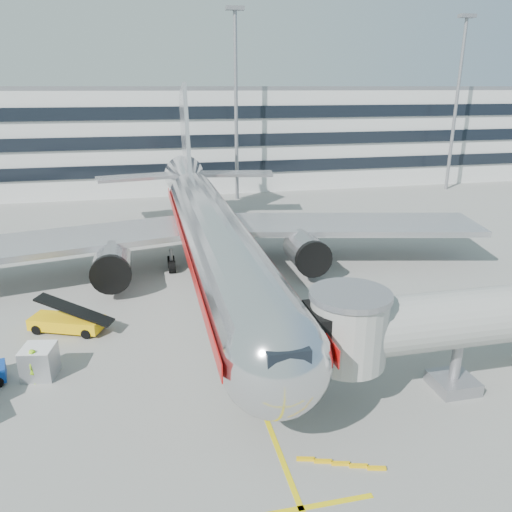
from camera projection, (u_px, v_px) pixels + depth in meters
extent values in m
plane|color=gray|center=(236.00, 340.00, 32.30)|extent=(180.00, 180.00, 0.00)
cube|color=yellow|center=(214.00, 283.00, 41.53)|extent=(0.25, 70.00, 0.01)
cube|color=yellow|center=(301.00, 508.00, 19.37)|extent=(6.00, 0.25, 0.01)
cylinder|color=silver|center=(216.00, 242.00, 38.34)|extent=(5.00, 36.00, 5.00)
sphere|color=silver|center=(276.00, 361.00, 21.71)|extent=(5.00, 5.00, 5.00)
cone|color=silver|center=(188.00, 182.00, 59.39)|extent=(5.00, 10.00, 5.00)
cube|color=black|center=(286.00, 356.00, 19.96)|extent=(1.80, 1.20, 0.90)
cube|color=#B7B7BC|center=(346.00, 224.00, 46.38)|extent=(24.95, 12.07, 0.50)
cube|color=#B7B7BC|center=(50.00, 242.00, 40.97)|extent=(24.95, 12.07, 0.50)
cylinder|color=#99999E|center=(306.00, 252.00, 42.49)|extent=(3.00, 4.20, 3.00)
cylinder|color=#99999E|center=(112.00, 266.00, 39.16)|extent=(3.00, 4.20, 3.00)
cylinder|color=black|center=(314.00, 259.00, 40.64)|extent=(3.10, 0.50, 3.10)
cylinder|color=black|center=(111.00, 275.00, 37.32)|extent=(3.10, 0.50, 3.10)
cube|color=#B7B7BC|center=(186.00, 144.00, 58.43)|extent=(0.45, 9.39, 13.72)
cube|color=#B7B7BC|center=(232.00, 174.00, 61.26)|extent=(10.41, 4.94, 0.35)
cube|color=#B7B7BC|center=(140.00, 177.00, 58.97)|extent=(10.41, 4.94, 0.35)
cylinder|color=gray|center=(265.00, 399.00, 24.62)|extent=(0.24, 0.24, 1.80)
cylinder|color=black|center=(265.00, 407.00, 24.77)|extent=(0.35, 0.90, 0.90)
cylinder|color=gray|center=(242.00, 254.00, 45.57)|extent=(0.30, 0.30, 2.00)
cylinder|color=gray|center=(171.00, 259.00, 44.24)|extent=(0.30, 0.30, 2.00)
cube|color=#B10D0C|center=(248.00, 236.00, 38.76)|extent=(0.06, 38.00, 0.90)
cube|color=#B10D0C|center=(183.00, 241.00, 37.72)|extent=(0.06, 38.00, 0.90)
cylinder|color=#A8A8A3|center=(462.00, 318.00, 25.74)|extent=(13.00, 3.00, 3.00)
cylinder|color=#A8A8A3|center=(348.00, 331.00, 24.43)|extent=(3.80, 3.80, 3.40)
cylinder|color=gray|center=(351.00, 295.00, 23.82)|extent=(4.00, 4.00, 0.30)
cube|color=black|center=(323.00, 334.00, 24.16)|extent=(1.40, 2.60, 2.60)
cylinder|color=gray|center=(456.00, 362.00, 26.58)|extent=(0.56, 0.56, 3.20)
cube|color=gray|center=(453.00, 383.00, 26.98)|extent=(2.20, 2.20, 0.70)
cylinder|color=black|center=(438.00, 385.00, 26.80)|extent=(0.35, 0.70, 0.70)
cylinder|color=black|center=(468.00, 381.00, 27.17)|extent=(0.35, 0.70, 0.70)
cube|color=silver|center=(172.00, 137.00, 83.45)|extent=(150.00, 24.00, 15.00)
cube|color=black|center=(179.00, 169.00, 73.40)|extent=(150.00, 0.30, 1.80)
cube|color=black|center=(177.00, 142.00, 72.12)|extent=(150.00, 0.30, 1.80)
cube|color=black|center=(176.00, 113.00, 70.83)|extent=(150.00, 0.30, 1.80)
cube|color=gray|center=(169.00, 88.00, 80.94)|extent=(150.00, 24.00, 0.60)
cylinder|color=gray|center=(236.00, 110.00, 68.73)|extent=(0.50, 0.50, 25.00)
cube|color=gray|center=(235.00, 8.00, 64.64)|extent=(2.40, 1.20, 0.50)
cylinder|color=gray|center=(456.00, 108.00, 75.80)|extent=(0.50, 0.50, 25.00)
cube|color=gray|center=(467.00, 16.00, 71.71)|extent=(2.40, 1.20, 0.50)
cube|color=yellow|center=(67.00, 323.00, 33.29)|extent=(5.13, 3.45, 0.77)
cube|color=black|center=(65.00, 309.00, 32.97)|extent=(5.15, 3.04, 1.68)
cylinder|color=black|center=(50.00, 319.00, 34.37)|extent=(0.73, 0.53, 0.66)
cylinder|color=black|center=(37.00, 330.00, 32.94)|extent=(0.73, 0.53, 0.66)
cylinder|color=black|center=(97.00, 323.00, 33.82)|extent=(0.73, 0.53, 0.66)
cylinder|color=black|center=(86.00, 334.00, 32.39)|extent=(0.73, 0.53, 0.66)
cube|color=#A9ABB0|center=(40.00, 362.00, 28.00)|extent=(1.99, 1.99, 1.77)
cube|color=white|center=(37.00, 348.00, 27.71)|extent=(1.99, 1.99, 0.07)
imported|color=#9FE818|center=(35.00, 366.00, 27.36)|extent=(0.87, 0.85, 2.01)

